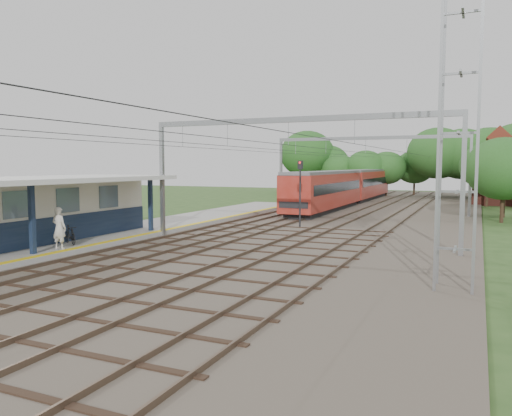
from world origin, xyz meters
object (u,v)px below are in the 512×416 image
Objects in this scene: person at (59,228)px; train at (348,186)px; signal_post at (300,184)px; bicycle at (70,235)px.

person is 36.88m from train.
person is 16.59m from signal_post.
signal_post is (7.14, 14.88, 1.69)m from person.
signal_post is at bearing -120.42° from person.
person is at bearing -98.25° from train.
bicycle is 0.05× the size of train.
signal_post is at bearing -2.31° from bicycle.
train is 21.71m from signal_post.
train reaches higher than bicycle.
signal_post is at bearing -85.11° from train.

